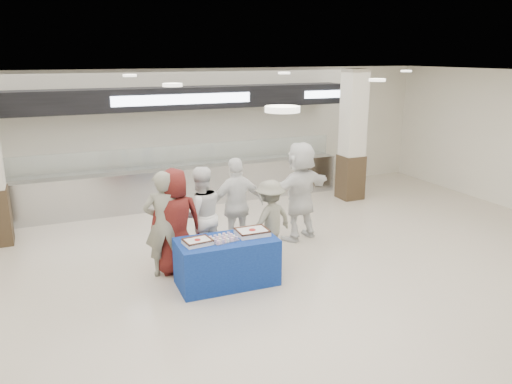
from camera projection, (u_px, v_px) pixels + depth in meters
name	position (u px, v px, depth m)	size (l,w,h in m)	color
ground	(281.00, 299.00, 7.44)	(14.00, 14.00, 0.00)	beige
serving_line	(182.00, 157.00, 11.90)	(8.70, 0.85, 2.80)	#B4B7BB
column_right	(352.00, 138.00, 12.27)	(0.55, 0.55, 3.20)	#362718
display_table	(227.00, 262.00, 7.85)	(1.55, 0.78, 0.75)	navy
sheet_cake_left	(198.00, 241.00, 7.55)	(0.44, 0.36, 0.09)	white
sheet_cake_right	(252.00, 232.00, 7.94)	(0.50, 0.39, 0.10)	white
cupcake_tray	(224.00, 238.00, 7.70)	(0.46, 0.38, 0.07)	#A5A4A9
civilian_maroon	(175.00, 221.00, 8.15)	(0.87, 0.56, 1.78)	maroon
soldier_a	(164.00, 224.00, 8.05)	(0.64, 0.42, 1.76)	gray
chef_tall	(201.00, 215.00, 8.57)	(0.83, 0.65, 1.71)	white
chef_short	(237.00, 206.00, 9.02)	(1.03, 0.43, 1.77)	white
soldier_b	(270.00, 220.00, 8.73)	(0.93, 0.54, 1.44)	gray
civilian_white	(300.00, 191.00, 9.67)	(1.80, 0.57, 1.94)	white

